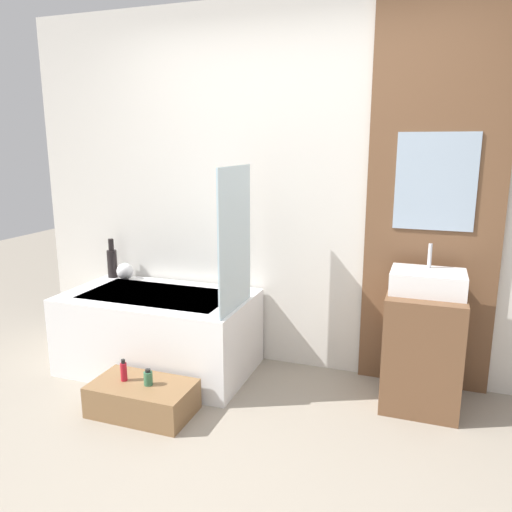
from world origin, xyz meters
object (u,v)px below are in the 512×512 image
object	(u,v)px
wooden_step_bench	(143,398)
sink	(428,282)
bathtub	(159,331)
vase_round_light	(125,271)
bottle_soap_secondary	(148,378)
vase_tall_dark	(112,262)
bottle_soap_primary	(124,371)

from	to	relation	value
wooden_step_bench	sink	bearing A→B (deg)	23.85
bathtub	sink	world-z (taller)	sink
vase_round_light	bottle_soap_secondary	size ratio (longest dim) A/B	1.31
vase_round_light	bottle_soap_secondary	bearing A→B (deg)	-50.35
bathtub	vase_tall_dark	world-z (taller)	vase_tall_dark
wooden_step_bench	vase_round_light	size ratio (longest dim) A/B	4.71
bottle_soap_primary	sink	bearing A→B (deg)	22.30
vase_round_light	wooden_step_bench	bearing A→B (deg)	-52.24
sink	bottle_soap_primary	world-z (taller)	sink
bottle_soap_primary	bottle_soap_secondary	bearing A→B (deg)	0.00
sink	vase_round_light	world-z (taller)	sink
bathtub	wooden_step_bench	world-z (taller)	bathtub
bottle_soap_primary	vase_tall_dark	bearing A→B (deg)	127.32
vase_tall_dark	bottle_soap_primary	world-z (taller)	vase_tall_dark
sink	vase_tall_dark	bearing A→B (deg)	175.60
sink	bottle_soap_secondary	xyz separation A→B (m)	(-1.56, -0.71, -0.56)
vase_tall_dark	bottle_soap_secondary	size ratio (longest dim) A/B	3.10
bottle_soap_primary	wooden_step_bench	bearing A→B (deg)	0.00
bathtub	bottle_soap_secondary	size ratio (longest dim) A/B	13.27
bottle_soap_secondary	vase_round_light	bearing A→B (deg)	129.65
vase_tall_dark	vase_round_light	distance (m)	0.15
wooden_step_bench	bottle_soap_primary	size ratio (longest dim) A/B	4.49
bathtub	sink	xyz separation A→B (m)	(1.83, 0.11, 0.52)
vase_tall_dark	wooden_step_bench	bearing A→B (deg)	-47.94
bathtub	vase_round_light	size ratio (longest dim) A/B	10.16
sink	vase_tall_dark	xyz separation A→B (m)	(-2.42, 0.19, -0.11)
vase_tall_dark	vase_round_light	bearing A→B (deg)	-11.52
bathtub	bottle_soap_primary	distance (m)	0.61
wooden_step_bench	vase_round_light	world-z (taller)	vase_round_light
wooden_step_bench	sink	world-z (taller)	sink
bathtub	vase_round_light	xyz separation A→B (m)	(-0.45, 0.27, 0.35)
bathtub	bottle_soap_primary	xyz separation A→B (m)	(0.10, -0.60, -0.03)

